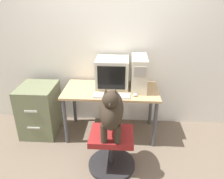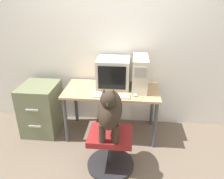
{
  "view_description": "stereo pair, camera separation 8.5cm",
  "coord_description": "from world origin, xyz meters",
  "px_view_note": "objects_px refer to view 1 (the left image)",
  "views": [
    {
      "loc": [
        0.19,
        -2.42,
        1.95
      ],
      "look_at": [
        0.03,
        0.03,
        0.84
      ],
      "focal_mm": 35.0,
      "sensor_mm": 36.0,
      "label": 1
    },
    {
      "loc": [
        0.28,
        -2.41,
        1.95
      ],
      "look_at": [
        0.03,
        0.03,
        0.84
      ],
      "focal_mm": 35.0,
      "sensor_mm": 36.0,
      "label": 2
    }
  ],
  "objects_px": {
    "pc_tower": "(139,73)",
    "dog": "(111,110)",
    "crt_monitor": "(112,73)",
    "keyboard": "(112,96)",
    "filing_cabinet": "(40,110)",
    "office_chair": "(112,150)"
  },
  "relations": [
    {
      "from": "pc_tower",
      "to": "dog",
      "type": "height_order",
      "value": "pc_tower"
    },
    {
      "from": "crt_monitor",
      "to": "pc_tower",
      "type": "height_order",
      "value": "pc_tower"
    },
    {
      "from": "pc_tower",
      "to": "dog",
      "type": "relative_size",
      "value": 0.75
    },
    {
      "from": "pc_tower",
      "to": "keyboard",
      "type": "height_order",
      "value": "pc_tower"
    },
    {
      "from": "pc_tower",
      "to": "filing_cabinet",
      "type": "distance_m",
      "value": 1.53
    },
    {
      "from": "crt_monitor",
      "to": "filing_cabinet",
      "type": "relative_size",
      "value": 0.6
    },
    {
      "from": "office_chair",
      "to": "dog",
      "type": "xyz_separation_m",
      "value": [
        -0.0,
        -0.03,
        0.56
      ]
    },
    {
      "from": "crt_monitor",
      "to": "dog",
      "type": "xyz_separation_m",
      "value": [
        0.04,
        -0.83,
        -0.11
      ]
    },
    {
      "from": "filing_cabinet",
      "to": "pc_tower",
      "type": "bearing_deg",
      "value": 3.49
    },
    {
      "from": "keyboard",
      "to": "dog",
      "type": "distance_m",
      "value": 0.5
    },
    {
      "from": "office_chair",
      "to": "pc_tower",
      "type": "bearing_deg",
      "value": 66.68
    },
    {
      "from": "crt_monitor",
      "to": "keyboard",
      "type": "bearing_deg",
      "value": -87.63
    },
    {
      "from": "keyboard",
      "to": "crt_monitor",
      "type": "bearing_deg",
      "value": 92.37
    },
    {
      "from": "dog",
      "to": "office_chair",
      "type": "bearing_deg",
      "value": 90.0
    },
    {
      "from": "keyboard",
      "to": "filing_cabinet",
      "type": "height_order",
      "value": "filing_cabinet"
    },
    {
      "from": "crt_monitor",
      "to": "filing_cabinet",
      "type": "bearing_deg",
      "value": -172.09
    },
    {
      "from": "office_chair",
      "to": "filing_cabinet",
      "type": "relative_size",
      "value": 0.76
    },
    {
      "from": "office_chair",
      "to": "filing_cabinet",
      "type": "height_order",
      "value": "filing_cabinet"
    },
    {
      "from": "keyboard",
      "to": "office_chair",
      "type": "bearing_deg",
      "value": -86.26
    },
    {
      "from": "office_chair",
      "to": "crt_monitor",
      "type": "bearing_deg",
      "value": 93.16
    },
    {
      "from": "crt_monitor",
      "to": "dog",
      "type": "relative_size",
      "value": 0.72
    },
    {
      "from": "crt_monitor",
      "to": "pc_tower",
      "type": "distance_m",
      "value": 0.37
    }
  ]
}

